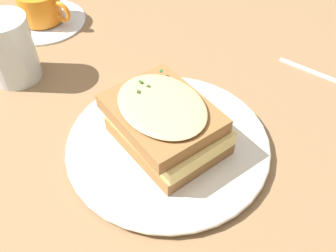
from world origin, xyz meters
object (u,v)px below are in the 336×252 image
(teacup_with_saucer, at_px, (41,11))
(water_glass, at_px, (10,49))
(dinner_plate, at_px, (168,144))
(sandwich, at_px, (166,123))

(teacup_with_saucer, height_order, water_glass, water_glass)
(teacup_with_saucer, distance_m, water_glass, 0.16)
(dinner_plate, bearing_deg, water_glass, 45.17)
(dinner_plate, relative_size, teacup_with_saucer, 1.72)
(sandwich, distance_m, water_glass, 0.27)
(sandwich, relative_size, teacup_with_saucer, 1.09)
(dinner_plate, distance_m, sandwich, 0.04)
(dinner_plate, bearing_deg, sandwich, 71.74)
(sandwich, relative_size, water_glass, 1.65)
(sandwich, height_order, teacup_with_saucer, sandwich)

